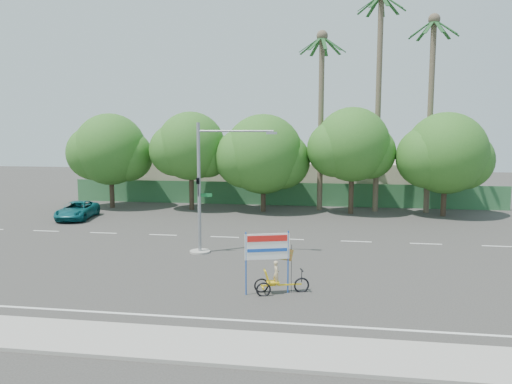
# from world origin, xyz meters

# --- Properties ---
(ground) EXTENTS (120.00, 120.00, 0.00)m
(ground) POSITION_xyz_m (0.00, 0.00, 0.00)
(ground) COLOR #33302D
(ground) RESTS_ON ground
(sidewalk_near) EXTENTS (50.00, 2.40, 0.12)m
(sidewalk_near) POSITION_xyz_m (0.00, -7.50, 0.06)
(sidewalk_near) COLOR gray
(sidewalk_near) RESTS_ON ground
(fence) EXTENTS (38.00, 0.08, 2.00)m
(fence) POSITION_xyz_m (0.00, 21.50, 1.00)
(fence) COLOR #336B3D
(fence) RESTS_ON ground
(building_left) EXTENTS (12.00, 8.00, 4.00)m
(building_left) POSITION_xyz_m (-10.00, 26.00, 2.00)
(building_left) COLOR beige
(building_left) RESTS_ON ground
(building_right) EXTENTS (14.00, 8.00, 3.60)m
(building_right) POSITION_xyz_m (8.00, 26.00, 1.80)
(building_right) COLOR beige
(building_right) RESTS_ON ground
(tree_far_left) EXTENTS (7.14, 6.00, 7.96)m
(tree_far_left) POSITION_xyz_m (-14.05, 18.00, 4.76)
(tree_far_left) COLOR #473828
(tree_far_left) RESTS_ON ground
(tree_left) EXTENTS (6.66, 5.60, 8.07)m
(tree_left) POSITION_xyz_m (-7.05, 18.00, 5.06)
(tree_left) COLOR #473828
(tree_left) RESTS_ON ground
(tree_center) EXTENTS (7.62, 6.40, 7.85)m
(tree_center) POSITION_xyz_m (-1.05, 18.00, 4.47)
(tree_center) COLOR #473828
(tree_center) RESTS_ON ground
(tree_right) EXTENTS (6.90, 5.80, 8.36)m
(tree_right) POSITION_xyz_m (5.95, 18.00, 5.24)
(tree_right) COLOR #473828
(tree_right) RESTS_ON ground
(tree_far_right) EXTENTS (7.38, 6.20, 7.94)m
(tree_far_right) POSITION_xyz_m (12.95, 18.00, 4.64)
(tree_far_right) COLOR #473828
(tree_far_right) RESTS_ON ground
(palm_tall) EXTENTS (3.73, 3.79, 17.45)m
(palm_tall) POSITION_xyz_m (8.00, 19.50, 10.46)
(palm_tall) COLOR #70604C
(palm_tall) RESTS_ON ground
(palm_mid) EXTENTS (3.73, 3.79, 15.45)m
(palm_mid) POSITION_xyz_m (12.00, 19.50, 9.40)
(palm_mid) COLOR #70604C
(palm_mid) RESTS_ON ground
(palm_short) EXTENTS (3.73, 3.79, 14.45)m
(palm_short) POSITION_xyz_m (3.50, 19.50, 8.86)
(palm_short) COLOR #70604C
(palm_short) RESTS_ON ground
(traffic_signal) EXTENTS (4.72, 1.10, 7.00)m
(traffic_signal) POSITION_xyz_m (-2.20, 3.98, 2.92)
(traffic_signal) COLOR gray
(traffic_signal) RESTS_ON ground
(trike_billboard) EXTENTS (2.57, 1.08, 2.63)m
(trike_billboard) POSITION_xyz_m (2.24, -2.14, 1.06)
(trike_billboard) COLOR black
(trike_billboard) RESTS_ON ground
(pickup_truck) EXTENTS (2.76, 4.88, 1.29)m
(pickup_truck) POSITION_xyz_m (-14.22, 12.50, 0.64)
(pickup_truck) COLOR #0D585E
(pickup_truck) RESTS_ON ground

